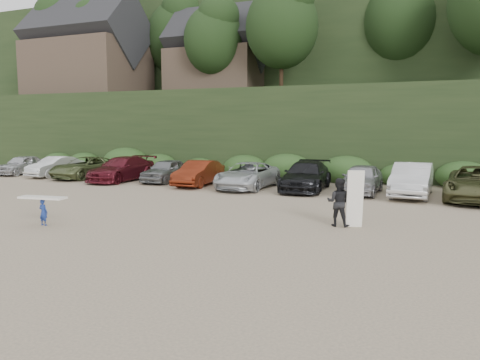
% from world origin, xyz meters
% --- Properties ---
extents(ground, '(120.00, 120.00, 0.00)m').
position_xyz_m(ground, '(0.00, 0.00, 0.00)').
color(ground, tan).
rests_on(ground, ground).
extents(hillside_backdrop, '(90.00, 41.50, 28.00)m').
position_xyz_m(hillside_backdrop, '(-0.26, 35.93, 11.22)').
color(hillside_backdrop, black).
rests_on(hillside_backdrop, ground).
extents(parked_cars, '(39.46, 5.96, 1.65)m').
position_xyz_m(parked_cars, '(-0.54, 9.93, 0.75)').
color(parked_cars, '#B5B6BA').
rests_on(parked_cars, ground).
extents(child_surfer, '(1.76, 0.73, 1.02)m').
position_xyz_m(child_surfer, '(-6.34, -2.08, 0.70)').
color(child_surfer, navy).
rests_on(child_surfer, ground).
extents(adult_surfer, '(1.28, 0.64, 1.99)m').
position_xyz_m(adult_surfer, '(3.27, 1.86, 0.86)').
color(adult_surfer, black).
rests_on(adult_surfer, ground).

